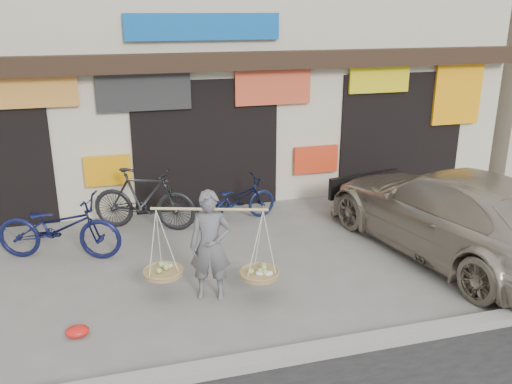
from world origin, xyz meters
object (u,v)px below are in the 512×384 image
object	(u,v)px
bike_1	(144,199)
street_vendor	(210,250)
bike_0	(59,227)
suv	(452,212)
bike_2	(236,200)

from	to	relation	value
bike_1	street_vendor	bearing A→B (deg)	-143.02
street_vendor	bike_0	bearing A→B (deg)	155.26
street_vendor	suv	bearing A→B (deg)	22.93
suv	bike_0	bearing A→B (deg)	-24.46
street_vendor	bike_2	distance (m)	3.04
street_vendor	bike_2	bearing A→B (deg)	87.09
street_vendor	suv	distance (m)	4.26
bike_0	bike_1	bearing A→B (deg)	-40.43
street_vendor	bike_1	distance (m)	3.00
bike_1	suv	size ratio (longest dim) A/B	0.37
bike_1	bike_2	size ratio (longest dim) A/B	1.19
street_vendor	bike_0	distance (m)	2.98
bike_0	bike_2	size ratio (longest dim) A/B	1.24
bike_1	bike_2	bearing A→B (deg)	-69.39
bike_2	suv	world-z (taller)	suv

